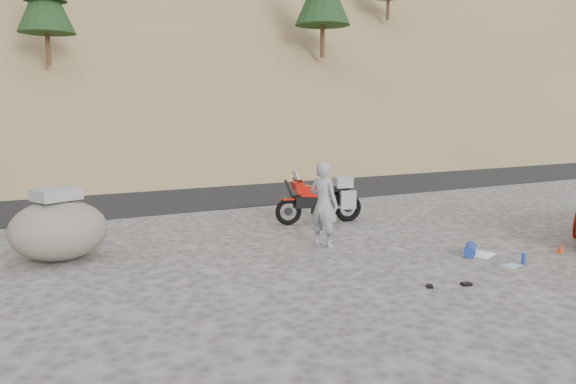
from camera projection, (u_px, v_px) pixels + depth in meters
name	position (u px, v px, depth m)	size (l,w,h in m)	color
ground	(362.00, 255.00, 10.28)	(140.00, 140.00, 0.00)	#474441
road	(203.00, 191.00, 18.20)	(120.00, 7.00, 0.05)	black
hillside	(70.00, 1.00, 44.57)	(120.00, 73.00, 46.72)	brown
motorcycle	(323.00, 200.00, 13.07)	(2.14, 0.81, 1.28)	black
man	(323.00, 246.00, 10.92)	(0.61, 0.40, 1.66)	gray
boulder	(58.00, 229.00, 9.85)	(1.91, 1.71, 1.26)	#5E5951
gear_white_cloth	(480.00, 254.00, 10.28)	(0.50, 0.45, 0.02)	white
gear_blue_mat	(470.00, 250.00, 10.24)	(0.21, 0.21, 0.51)	navy
gear_bottle	(524.00, 259.00, 9.65)	(0.07, 0.07, 0.19)	navy
gear_funnel	(561.00, 248.00, 10.39)	(0.14, 0.14, 0.18)	#AE2E0B
gear_glove_a	(466.00, 284.00, 8.49)	(0.15, 0.11, 0.04)	black
gear_glove_b	(429.00, 286.00, 8.40)	(0.12, 0.09, 0.04)	black
gear_blue_cloth	(512.00, 266.00, 9.55)	(0.30, 0.22, 0.01)	#7FA6C4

